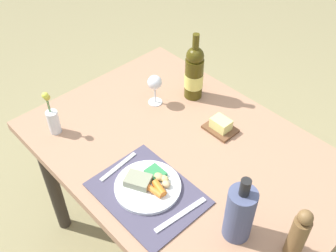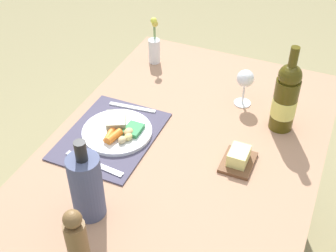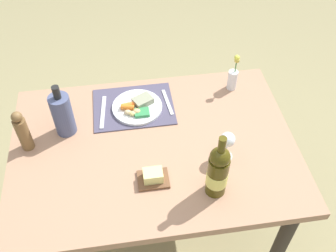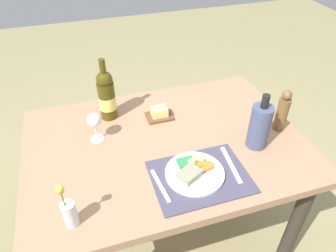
{
  "view_description": "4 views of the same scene",
  "coord_description": "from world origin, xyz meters",
  "px_view_note": "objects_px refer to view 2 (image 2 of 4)",
  "views": [
    {
      "loc": [
        0.75,
        -0.79,
        1.91
      ],
      "look_at": [
        -0.09,
        -0.0,
        0.84
      ],
      "focal_mm": 41.94,
      "sensor_mm": 36.0,
      "label": 1
    },
    {
      "loc": [
        1.08,
        0.4,
        1.79
      ],
      "look_at": [
        0.03,
        -0.06,
        0.85
      ],
      "focal_mm": 48.18,
      "sensor_mm": 36.0,
      "label": 2
    },
    {
      "loc": [
        0.1,
        1.11,
        2.1
      ],
      "look_at": [
        -0.07,
        -0.01,
        0.87
      ],
      "focal_mm": 41.29,
      "sensor_mm": 36.0,
      "label": 3
    },
    {
      "loc": [
        -0.32,
        -1.04,
        1.72
      ],
      "look_at": [
        0.02,
        0.03,
        0.83
      ],
      "focal_mm": 33.24,
      "sensor_mm": 36.0,
      "label": 4
    }
  ],
  "objects_px": {
    "dinner_plate": "(118,130)",
    "wine_bottle": "(286,98)",
    "butter_dish": "(238,159)",
    "dining_table": "(185,165)",
    "knife": "(94,164)",
    "flower_vase": "(154,47)",
    "pepper_mill": "(77,242)",
    "fork": "(132,107)",
    "wine_glass": "(245,80)",
    "cooler_bottle": "(86,186)"
  },
  "relations": [
    {
      "from": "dinner_plate",
      "to": "pepper_mill",
      "type": "relative_size",
      "value": 1.13
    },
    {
      "from": "knife",
      "to": "pepper_mill",
      "type": "height_order",
      "value": "pepper_mill"
    },
    {
      "from": "butter_dish",
      "to": "dinner_plate",
      "type": "bearing_deg",
      "value": -86.71
    },
    {
      "from": "flower_vase",
      "to": "pepper_mill",
      "type": "height_order",
      "value": "pepper_mill"
    },
    {
      "from": "knife",
      "to": "wine_glass",
      "type": "height_order",
      "value": "wine_glass"
    },
    {
      "from": "fork",
      "to": "flower_vase",
      "type": "height_order",
      "value": "flower_vase"
    },
    {
      "from": "butter_dish",
      "to": "fork",
      "type": "bearing_deg",
      "value": -105.8
    },
    {
      "from": "pepper_mill",
      "to": "fork",
      "type": "bearing_deg",
      "value": -164.27
    },
    {
      "from": "wine_glass",
      "to": "dining_table",
      "type": "bearing_deg",
      "value": -20.44
    },
    {
      "from": "dining_table",
      "to": "dinner_plate",
      "type": "distance_m",
      "value": 0.27
    },
    {
      "from": "dining_table",
      "to": "dinner_plate",
      "type": "height_order",
      "value": "dinner_plate"
    },
    {
      "from": "butter_dish",
      "to": "wine_bottle",
      "type": "bearing_deg",
      "value": 160.93
    },
    {
      "from": "dinner_plate",
      "to": "fork",
      "type": "height_order",
      "value": "dinner_plate"
    },
    {
      "from": "butter_dish",
      "to": "wine_bottle",
      "type": "xyz_separation_m",
      "value": [
        -0.24,
        0.08,
        0.1
      ]
    },
    {
      "from": "flower_vase",
      "to": "pepper_mill",
      "type": "relative_size",
      "value": 0.95
    },
    {
      "from": "wine_glass",
      "to": "wine_bottle",
      "type": "bearing_deg",
      "value": 63.09
    },
    {
      "from": "fork",
      "to": "pepper_mill",
      "type": "bearing_deg",
      "value": 9.37
    },
    {
      "from": "cooler_bottle",
      "to": "pepper_mill",
      "type": "xyz_separation_m",
      "value": [
        0.17,
        0.07,
        -0.01
      ]
    },
    {
      "from": "dinner_plate",
      "to": "pepper_mill",
      "type": "xyz_separation_m",
      "value": [
        0.5,
        0.16,
        0.08
      ]
    },
    {
      "from": "flower_vase",
      "to": "butter_dish",
      "type": "relative_size",
      "value": 1.56
    },
    {
      "from": "dining_table",
      "to": "pepper_mill",
      "type": "distance_m",
      "value": 0.59
    },
    {
      "from": "dining_table",
      "to": "wine_bottle",
      "type": "distance_m",
      "value": 0.42
    },
    {
      "from": "knife",
      "to": "flower_vase",
      "type": "distance_m",
      "value": 0.67
    },
    {
      "from": "dinner_plate",
      "to": "wine_glass",
      "type": "bearing_deg",
      "value": 135.22
    },
    {
      "from": "wine_bottle",
      "to": "pepper_mill",
      "type": "xyz_separation_m",
      "value": [
        0.77,
        -0.35,
        -0.02
      ]
    },
    {
      "from": "wine_glass",
      "to": "wine_bottle",
      "type": "height_order",
      "value": "wine_bottle"
    },
    {
      "from": "dining_table",
      "to": "cooler_bottle",
      "type": "bearing_deg",
      "value": -20.58
    },
    {
      "from": "dining_table",
      "to": "fork",
      "type": "relative_size",
      "value": 7.06
    },
    {
      "from": "fork",
      "to": "pepper_mill",
      "type": "distance_m",
      "value": 0.69
    },
    {
      "from": "fork",
      "to": "wine_glass",
      "type": "bearing_deg",
      "value": 112.07
    },
    {
      "from": "flower_vase",
      "to": "wine_bottle",
      "type": "distance_m",
      "value": 0.64
    },
    {
      "from": "dining_table",
      "to": "dinner_plate",
      "type": "relative_size",
      "value": 5.24
    },
    {
      "from": "dinner_plate",
      "to": "wine_bottle",
      "type": "bearing_deg",
      "value": 117.69
    },
    {
      "from": "flower_vase",
      "to": "cooler_bottle",
      "type": "xyz_separation_m",
      "value": [
        0.83,
        0.18,
        0.04
      ]
    },
    {
      "from": "wine_bottle",
      "to": "dining_table",
      "type": "bearing_deg",
      "value": -51.48
    },
    {
      "from": "flower_vase",
      "to": "wine_glass",
      "type": "relative_size",
      "value": 1.4
    },
    {
      "from": "knife",
      "to": "pepper_mill",
      "type": "relative_size",
      "value": 1.01
    },
    {
      "from": "knife",
      "to": "wine_bottle",
      "type": "distance_m",
      "value": 0.68
    },
    {
      "from": "flower_vase",
      "to": "wine_bottle",
      "type": "xyz_separation_m",
      "value": [
        0.23,
        0.6,
        0.06
      ]
    },
    {
      "from": "knife",
      "to": "cooler_bottle",
      "type": "height_order",
      "value": "cooler_bottle"
    },
    {
      "from": "knife",
      "to": "flower_vase",
      "type": "xyz_separation_m",
      "value": [
        -0.66,
        -0.09,
        0.06
      ]
    },
    {
      "from": "fork",
      "to": "knife",
      "type": "xyz_separation_m",
      "value": [
        0.32,
        0.02,
        0.0
      ]
    },
    {
      "from": "butter_dish",
      "to": "wine_bottle",
      "type": "relative_size",
      "value": 0.41
    },
    {
      "from": "dinner_plate",
      "to": "fork",
      "type": "distance_m",
      "value": 0.15
    },
    {
      "from": "knife",
      "to": "pepper_mill",
      "type": "bearing_deg",
      "value": 31.45
    },
    {
      "from": "dinner_plate",
      "to": "fork",
      "type": "bearing_deg",
      "value": -172.24
    },
    {
      "from": "dinner_plate",
      "to": "wine_bottle",
      "type": "height_order",
      "value": "wine_bottle"
    },
    {
      "from": "dinner_plate",
      "to": "wine_glass",
      "type": "relative_size",
      "value": 1.67
    },
    {
      "from": "fork",
      "to": "wine_bottle",
      "type": "distance_m",
      "value": 0.55
    },
    {
      "from": "dinner_plate",
      "to": "flower_vase",
      "type": "relative_size",
      "value": 1.2
    }
  ]
}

